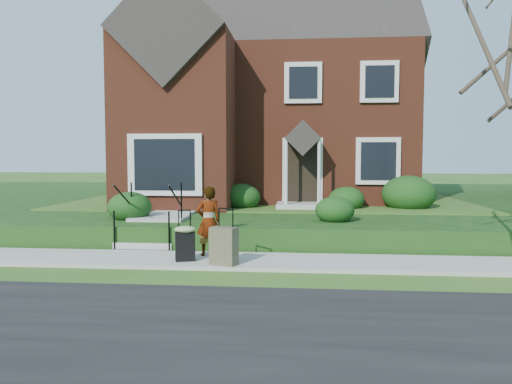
# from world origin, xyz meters

# --- Properties ---
(ground) EXTENTS (120.00, 120.00, 0.00)m
(ground) POSITION_xyz_m (0.00, 0.00, 0.00)
(ground) COLOR #2D5119
(ground) RESTS_ON ground
(street) EXTENTS (60.00, 6.00, 0.01)m
(street) POSITION_xyz_m (0.00, -5.00, 0.01)
(street) COLOR black
(street) RESTS_ON ground
(sidewalk) EXTENTS (60.00, 1.60, 0.08)m
(sidewalk) POSITION_xyz_m (0.00, 0.00, 0.04)
(sidewalk) COLOR #9E9B93
(sidewalk) RESTS_ON ground
(terrace) EXTENTS (44.00, 20.00, 0.60)m
(terrace) POSITION_xyz_m (4.00, 10.90, 0.30)
(terrace) COLOR black
(terrace) RESTS_ON ground
(walkway) EXTENTS (1.20, 6.00, 0.06)m
(walkway) POSITION_xyz_m (-2.50, 5.00, 0.63)
(walkway) COLOR #9E9B93
(walkway) RESTS_ON terrace
(main_house) EXTENTS (10.40, 10.20, 9.40)m
(main_house) POSITION_xyz_m (-0.21, 9.61, 5.26)
(main_house) COLOR maroon
(main_house) RESTS_ON terrace
(front_steps) EXTENTS (1.40, 2.02, 1.50)m
(front_steps) POSITION_xyz_m (-2.50, 1.84, 0.47)
(front_steps) COLOR #9E9B93
(front_steps) RESTS_ON ground
(foundation_shrubs) EXTENTS (9.92, 4.80, 1.17)m
(foundation_shrubs) POSITION_xyz_m (0.95, 4.89, 1.08)
(foundation_shrubs) COLOR #113810
(foundation_shrubs) RESTS_ON terrace
(woman) EXTENTS (0.65, 0.55, 1.51)m
(woman) POSITION_xyz_m (-0.84, 0.36, 0.83)
(woman) COLOR #999999
(woman) RESTS_ON sidewalk
(suitcase_black) EXTENTS (0.53, 0.48, 1.06)m
(suitcase_black) POSITION_xyz_m (-1.21, -0.28, 0.49)
(suitcase_black) COLOR black
(suitcase_black) RESTS_ON sidewalk
(suitcase_olive) EXTENTS (0.59, 0.45, 1.13)m
(suitcase_olive) POSITION_xyz_m (-0.35, -0.57, 0.46)
(suitcase_olive) COLOR brown
(suitcase_olive) RESTS_ON sidewalk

